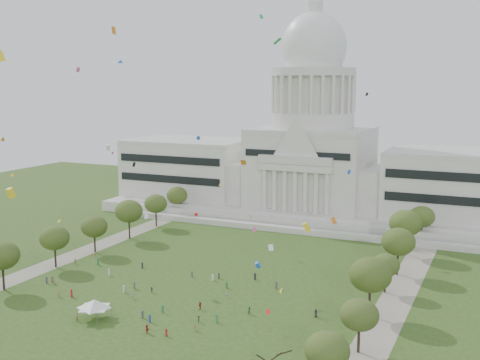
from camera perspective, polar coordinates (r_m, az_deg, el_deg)
The scene contains 32 objects.
ground at distance 141.61m, azimuth -7.66°, elevation -12.34°, with size 400.00×400.00×0.00m, color #2E4C18.
capitol at distance 237.62m, azimuth 6.80°, elevation 2.01°, with size 160.00×64.50×91.30m.
path_left at distance 191.54m, azimuth -15.22°, elevation -6.81°, with size 8.00×160.00×0.04m, color gray.
path_right at distance 152.31m, azimuth 14.58°, elevation -10.98°, with size 8.00×160.00×0.04m, color gray.
row_tree_r_0 at distance 105.02m, azimuth 8.27°, elevation -15.71°, with size 7.67×7.67×10.91m.
row_tree_l_1 at distance 163.36m, azimuth -21.65°, elevation -6.67°, with size 8.86×8.86×12.59m.
row_tree_r_1 at distance 120.71m, azimuth 11.26°, elevation -12.44°, with size 7.58×7.58×10.78m.
row_tree_l_2 at distance 178.20m, azimuth -17.19°, elevation -5.28°, with size 8.42×8.42×11.97m.
row_tree_r_2 at distance 138.13m, azimuth 12.27°, elevation -8.78°, with size 9.55×9.55×13.58m.
row_tree_l_3 at distance 190.05m, azimuth -13.66°, elevation -4.32°, with size 8.12×8.12×11.55m.
row_tree_r_3 at distance 154.84m, azimuth 13.65°, elevation -7.85°, with size 7.01×7.01×9.98m.
row_tree_l_4 at distance 204.30m, azimuth -10.50°, elevation -2.93°, with size 9.29×9.29×13.21m.
row_tree_r_4 at distance 168.96m, azimuth 14.78°, elevation -5.68°, with size 9.19×9.19×13.06m.
row_tree_l_5 at distance 220.28m, azimuth -7.99°, elevation -2.24°, with size 8.33×8.33×11.85m.
row_tree_r_5 at distance 188.35m, azimuth 15.43°, elevation -3.98°, with size 9.82×9.82×13.96m.
row_tree_l_6 at distance 236.35m, azimuth -5.99°, elevation -1.45°, with size 8.19×8.19×11.64m.
row_tree_r_6 at distance 205.69m, azimuth 16.87°, elevation -3.35°, with size 8.42×8.42×11.97m.
big_bare_tree at distance 99.36m, azimuth 2.87°, elevation -16.55°, with size 6.00×5.00×12.80m.
event_tent at distance 139.67m, azimuth -13.66°, elevation -11.31°, with size 10.55×10.55×4.50m.
person_0 at distance 138.56m, azimuth 7.20°, elevation -12.41°, with size 0.92×0.60×1.88m, color #26262B.
person_2 at distance 139.13m, azimuth 0.92°, elevation -12.26°, with size 0.89×0.55×1.82m, color #33723F.
person_3 at distance 135.09m, azimuth -3.95°, elevation -13.02°, with size 0.99×0.51×1.53m, color #26262B.
person_4 at distance 142.08m, azimuth -3.81°, elevation -11.79°, with size 1.13×0.62×1.93m, color #B21E1E.
person_5 at distance 150.54m, azimuth -10.15°, elevation -10.75°, with size 1.49×0.59×1.60m, color silver.
person_6 at distance 129.09m, azimuth -7.01°, elevation -14.15°, with size 0.78×0.51×1.61m, color #B21E1E.
person_7 at distance 140.25m, azimuth -15.22°, elevation -12.47°, with size 0.57×0.42×1.57m, color olive.
person_8 at distance 154.02m, azimuth -8.37°, elevation -10.26°, with size 0.72×0.45×1.49m, color #4C4C51.
person_9 at distance 130.90m, azimuth -4.26°, elevation -13.79°, with size 0.96×0.50×1.49m, color olive.
person_10 at distance 149.17m, azimuth -1.28°, elevation -10.83°, with size 0.83×0.45×1.42m, color silver.
person_11 at distance 130.95m, azimuth -8.81°, elevation -13.78°, with size 1.73×0.68×1.86m, color #B21E1E.
distant_crowd at distance 158.15m, azimuth -9.49°, elevation -9.71°, with size 61.11×36.36×1.95m.
kite_swarm at distance 134.99m, azimuth -8.15°, elevation 0.03°, with size 84.31×105.04×63.64m.
Camera 1 is at (70.26, -111.47, 51.86)m, focal length 45.00 mm.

